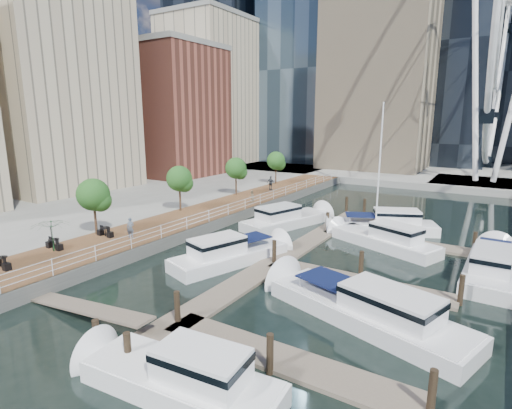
{
  "coord_description": "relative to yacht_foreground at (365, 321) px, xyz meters",
  "views": [
    {
      "loc": [
        16.23,
        -15.67,
        10.36
      ],
      "look_at": [
        -1.52,
        12.78,
        3.0
      ],
      "focal_mm": 28.0,
      "sensor_mm": 36.0,
      "label": 1
    }
  ],
  "objects": [
    {
      "name": "ground",
      "position": [
        -11.05,
        -3.38,
        0.0
      ],
      "size": [
        520.0,
        520.0,
        0.0
      ],
      "primitive_type": "plane",
      "color": "black",
      "rests_on": "ground"
    },
    {
      "name": "midrise_condos",
      "position": [
        -44.61,
        23.44,
        13.42
      ],
      "size": [
        19.0,
        67.0,
        28.0
      ],
      "color": "#BCAD8E",
      "rests_on": "ground"
    },
    {
      "name": "yacht_foreground",
      "position": [
        0.0,
        0.0,
        0.0
      ],
      "size": [
        12.41,
        6.66,
        2.15
      ],
      "primitive_type": null,
      "rotation": [
        0.0,
        0.0,
        1.27
      ],
      "color": "white",
      "rests_on": "ground"
    },
    {
      "name": "pedestrian_near",
      "position": [
        -19.31,
        1.46,
        1.81
      ],
      "size": [
        0.7,
        0.62,
        1.62
      ],
      "primitive_type": "imported",
      "rotation": [
        0.0,
        0.0,
        0.48
      ],
      "color": "#4C5766",
      "rests_on": "boardwalk"
    },
    {
      "name": "land_inland",
      "position": [
        -47.05,
        11.62,
        0.5
      ],
      "size": [
        48.0,
        90.0,
        1.0
      ],
      "primitive_type": "cube",
      "color": "gray",
      "rests_on": "ground"
    },
    {
      "name": "cafe_tables",
      "position": [
        -21.45,
        -5.38,
        1.37
      ],
      "size": [
        2.5,
        13.7,
        0.74
      ],
      "color": "black",
      "rests_on": "ground"
    },
    {
      "name": "pedestrian_mid",
      "position": [
        -18.07,
        17.31,
        1.73
      ],
      "size": [
        0.64,
        0.78,
        1.47
      ],
      "primitive_type": "imported",
      "rotation": [
        0.0,
        0.0,
        -1.69
      ],
      "color": "#82735A",
      "rests_on": "boardwalk"
    },
    {
      "name": "street_trees",
      "position": [
        -22.45,
        10.62,
        4.29
      ],
      "size": [
        2.6,
        42.6,
        4.6
      ],
      "color": "#3F2B1C",
      "rests_on": "ground"
    },
    {
      "name": "railing",
      "position": [
        -17.15,
        11.62,
        1.52
      ],
      "size": [
        0.1,
        60.0,
        1.05
      ],
      "primitive_type": null,
      "color": "white",
      "rests_on": "boardwalk"
    },
    {
      "name": "seawall",
      "position": [
        -17.05,
        11.62,
        0.5
      ],
      "size": [
        0.25,
        60.0,
        1.0
      ],
      "primitive_type": "cube",
      "color": "#595954",
      "rests_on": "ground"
    },
    {
      "name": "land_far",
      "position": [
        -11.05,
        98.62,
        0.5
      ],
      "size": [
        200.0,
        114.0,
        1.0
      ],
      "primitive_type": "cube",
      "color": "gray",
      "rests_on": "ground"
    },
    {
      "name": "moored_yachts",
      "position": [
        -3.76,
        10.35,
        0.0
      ],
      "size": [
        21.96,
        31.44,
        11.5
      ],
      "color": "white",
      "rests_on": "ground"
    },
    {
      "name": "boardwalk",
      "position": [
        -20.05,
        11.62,
        0.5
      ],
      "size": [
        6.0,
        60.0,
        1.0
      ],
      "primitive_type": "cube",
      "color": "brown",
      "rests_on": "ground"
    },
    {
      "name": "pedestrian_far",
      "position": [
        -20.4,
        25.61,
        1.94
      ],
      "size": [
        1.14,
        0.54,
        1.88
      ],
      "primitive_type": "imported",
      "rotation": [
        0.0,
        0.0,
        3.06
      ],
      "color": "#31363D",
      "rests_on": "boardwalk"
    },
    {
      "name": "pier",
      "position": [
        2.95,
        48.62,
        0.5
      ],
      "size": [
        14.0,
        12.0,
        1.0
      ],
      "primitive_type": "cube",
      "color": "gray",
      "rests_on": "ground"
    },
    {
      "name": "floating_docks",
      "position": [
        -3.08,
        6.6,
        0.49
      ],
      "size": [
        16.0,
        34.0,
        2.6
      ],
      "color": "#6D6051",
      "rests_on": "ground"
    }
  ]
}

